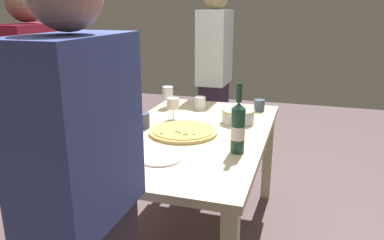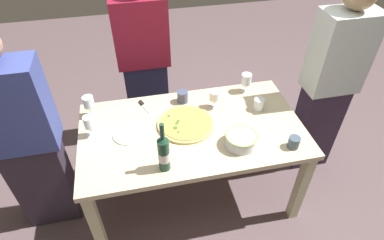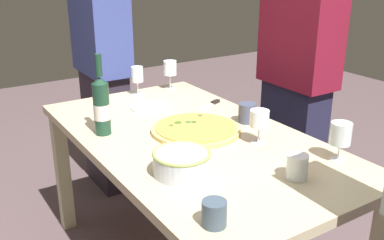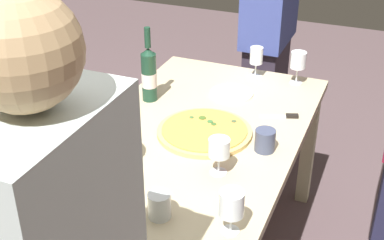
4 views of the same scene
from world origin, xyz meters
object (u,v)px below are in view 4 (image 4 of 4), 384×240
Objects in this scene: side_plate at (232,93)px; person_guest_left at (268,39)px; wine_glass_by_bottle at (256,57)px; dining_table at (192,154)px; cup_spare at (159,205)px; serving_bowl at (112,148)px; pizza at (204,131)px; pizza_knife at (285,116)px; wine_glass_near_pizza at (219,149)px; wine_bottle at (149,74)px; cup_amber at (40,192)px; wine_glass_far_right at (298,62)px; cup_ceramic at (265,140)px; wine_glass_far_left at (232,205)px.

side_plate is 0.67m from person_guest_left.
person_guest_left reaches higher than wine_glass_by_bottle.
dining_table is 0.57m from cup_spare.
serving_bowl is at bearing -17.25° from wine_glass_by_bottle.
wine_glass_by_bottle is at bearing 162.75° from serving_bowl.
pizza_knife is at bearing 134.34° from pizza.
wine_glass_by_bottle is 0.47m from pizza_knife.
person_guest_left reaches higher than wine_glass_near_pizza.
wine_glass_by_bottle is (-0.67, 0.03, 0.10)m from pizza.
cup_amber is at bearing -0.00° from wine_bottle.
wine_glass_by_bottle is 0.97× the size of wine_glass_far_right.
wine_glass_near_pizza reaches higher than cup_amber.
wine_glass_far_right is (-0.71, 0.30, 0.21)m from dining_table.
cup_amber is 0.87× the size of cup_ceramic.
pizza_knife is at bearing 165.25° from cup_spare.
wine_glass_by_bottle is at bearing 177.17° from pizza.
person_guest_left is (-1.08, -0.01, 0.06)m from pizza.
cup_amber is 0.44m from cup_spare.
wine_bottle is 0.69m from cup_ceramic.
cup_ceramic reaches higher than pizza_knife.
pizza_knife is at bearing 96.21° from wine_bottle.
wine_glass_far_right reaches higher than side_plate.
dining_table is 17.03× the size of cup_spare.
wine_bottle reaches higher than dining_table.
pizza_knife is (-0.28, 0.29, -0.01)m from pizza.
person_guest_left is (-1.64, -0.32, -0.04)m from wine_glass_far_left.
wine_glass_far_left is 1.67m from person_guest_left.
dining_table is at bearing 152.68° from cup_amber.
serving_bowl is (0.32, -0.27, 0.04)m from pizza.
wine_glass_far_left reaches higher than wine_glass_near_pizza.
pizza is at bearing -20.71° from wine_glass_far_right.
wine_bottle reaches higher than serving_bowl.
side_plate is (-0.21, 0.35, -0.13)m from wine_bottle.
wine_glass_near_pizza reaches higher than dining_table.
wine_glass_by_bottle reaches higher than wine_glass_far_left.
serving_bowl is 0.62m from cup_ceramic.
serving_bowl is at bearing -112.25° from wine_glass_far_left.
cup_spare is (0.02, -0.25, -0.06)m from wine_glass_far_left.
pizza is 0.58m from cup_spare.
wine_glass_far_right reaches higher than dining_table.
side_plate is (-0.67, -0.17, -0.10)m from wine_glass_near_pizza.
wine_glass_near_pizza reaches higher than serving_bowl.
cup_spare reaches higher than serving_bowl.
wine_glass_far_left is 0.26m from cup_spare.
wine_glass_far_left is at bearing 98.66° from cup_amber.
cup_ceramic reaches higher than serving_bowl.
cup_ceramic is (0.70, 0.24, -0.07)m from wine_glass_by_bottle.
side_plate is (0.25, -0.05, -0.11)m from wine_glass_by_bottle.
wine_glass_by_bottle is 0.78× the size of side_plate.
cup_amber is at bearing -9.93° from person_guest_left.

